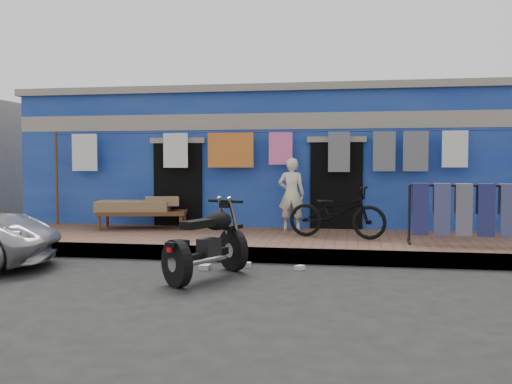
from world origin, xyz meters
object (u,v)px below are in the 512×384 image
object	(u,v)px
seated_person	(291,194)
motorcycle	(207,240)
charpoy	(143,214)
jeans_rack	(474,213)
bicycle	(337,206)

from	to	relation	value
seated_person	motorcycle	xyz separation A→B (m)	(-0.78, -3.91, -0.45)
charpoy	jeans_rack	size ratio (longest dim) A/B	0.90
motorcycle	seated_person	bearing A→B (deg)	99.90
bicycle	charpoy	world-z (taller)	bicycle
bicycle	charpoy	distance (m)	4.21
seated_person	jeans_rack	size ratio (longest dim) A/B	0.66
charpoy	seated_person	bearing A→B (deg)	4.67
motorcycle	jeans_rack	size ratio (longest dim) A/B	0.79
motorcycle	charpoy	xyz separation A→B (m)	(-2.37, 3.65, 0.02)
motorcycle	bicycle	bearing A→B (deg)	79.80
seated_person	bicycle	bearing A→B (deg)	131.11
jeans_rack	seated_person	bearing A→B (deg)	155.16
motorcycle	charpoy	world-z (taller)	motorcycle
seated_person	motorcycle	size ratio (longest dim) A/B	0.83
seated_person	charpoy	size ratio (longest dim) A/B	0.74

